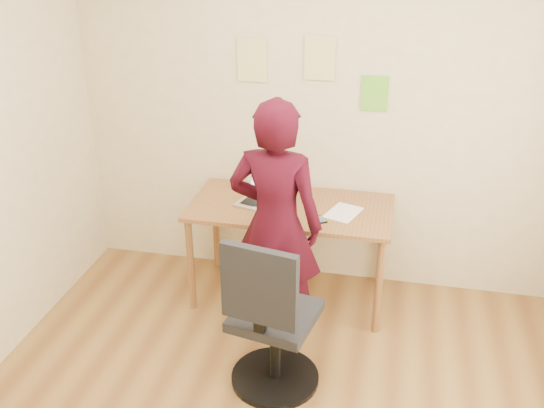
% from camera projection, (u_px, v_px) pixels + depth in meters
% --- Properties ---
extents(room, '(3.58, 3.58, 2.78)m').
position_uv_depth(room, '(258.00, 216.00, 2.70)').
color(room, brown).
rests_on(room, ground).
extents(desk, '(1.40, 0.70, 0.74)m').
position_uv_depth(desk, '(291.00, 217.00, 4.24)').
color(desk, brown).
rests_on(desk, ground).
extents(laptop, '(0.38, 0.36, 0.23)m').
position_uv_depth(laptop, '(264.00, 196.00, 4.23)').
color(laptop, '#B8B8C0').
rests_on(laptop, desk).
extents(paper_sheet, '(0.27, 0.32, 0.00)m').
position_uv_depth(paper_sheet, '(343.00, 212.00, 4.11)').
color(paper_sheet, white).
rests_on(paper_sheet, desk).
extents(phone, '(0.10, 0.12, 0.01)m').
position_uv_depth(phone, '(321.00, 219.00, 4.00)').
color(phone, black).
rests_on(phone, desk).
extents(wall_note_left, '(0.21, 0.00, 0.30)m').
position_uv_depth(wall_note_left, '(252.00, 60.00, 4.19)').
color(wall_note_left, '#DDD584').
rests_on(wall_note_left, room).
extents(wall_note_mid, '(0.21, 0.00, 0.30)m').
position_uv_depth(wall_note_mid, '(320.00, 58.00, 4.09)').
color(wall_note_mid, '#DDD584').
rests_on(wall_note_mid, room).
extents(wall_note_right, '(0.18, 0.00, 0.24)m').
position_uv_depth(wall_note_right, '(375.00, 94.00, 4.11)').
color(wall_note_right, '#64C42C').
rests_on(wall_note_right, room).
extents(office_chair, '(0.53, 0.55, 1.03)m').
position_uv_depth(office_chair, '(271.00, 327.00, 3.46)').
color(office_chair, black).
rests_on(office_chair, ground).
extents(person, '(0.63, 0.44, 1.64)m').
position_uv_depth(person, '(275.00, 225.00, 3.76)').
color(person, '#320612').
rests_on(person, ground).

